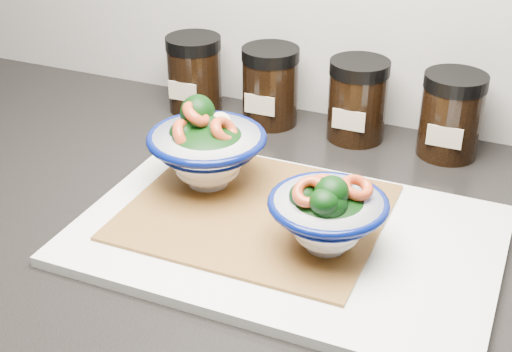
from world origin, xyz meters
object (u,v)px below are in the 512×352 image
at_px(spice_jar_d, 451,115).
at_px(bowl_right, 327,214).
at_px(spice_jar_a, 194,74).
at_px(spice_jar_c, 357,100).
at_px(cutting_board, 287,235).
at_px(bowl_left, 206,149).
at_px(spice_jar_b, 270,86).

bearing_deg(spice_jar_d, bowl_right, -104.12).
relative_size(spice_jar_a, spice_jar_c, 1.00).
bearing_deg(cutting_board, spice_jar_c, 90.77).
bearing_deg(spice_jar_a, bowl_left, -59.24).
bearing_deg(spice_jar_c, cutting_board, -89.23).
distance_m(spice_jar_c, spice_jar_d, 0.13).
distance_m(spice_jar_a, spice_jar_d, 0.38).
relative_size(bowl_right, spice_jar_b, 1.10).
xyz_separation_m(bowl_right, spice_jar_d, (0.07, 0.29, 0.00)).
xyz_separation_m(spice_jar_b, spice_jar_c, (0.13, 0.00, 0.00)).
height_order(spice_jar_b, spice_jar_c, same).
bearing_deg(bowl_right, spice_jar_a, 136.16).
relative_size(bowl_right, spice_jar_a, 1.10).
height_order(bowl_right, spice_jar_d, spice_jar_d).
xyz_separation_m(cutting_board, spice_jar_a, (-0.25, 0.27, 0.05)).
distance_m(bowl_left, bowl_right, 0.19).
bearing_deg(bowl_left, spice_jar_a, 120.76).
bearing_deg(bowl_left, spice_jar_c, 61.06).
height_order(spice_jar_b, spice_jar_d, same).
relative_size(spice_jar_a, spice_jar_d, 1.00).
bearing_deg(spice_jar_b, bowl_left, -87.88).
height_order(bowl_right, spice_jar_c, spice_jar_c).
height_order(bowl_right, spice_jar_a, spice_jar_a).
bearing_deg(bowl_left, spice_jar_d, 41.45).
bearing_deg(spice_jar_a, spice_jar_b, 0.00).
xyz_separation_m(bowl_right, spice_jar_b, (-0.18, 0.29, 0.00)).
relative_size(spice_jar_b, spice_jar_c, 1.00).
height_order(bowl_left, spice_jar_b, bowl_left).
bearing_deg(spice_jar_b, spice_jar_d, 0.00).
distance_m(cutting_board, spice_jar_b, 0.31).
bearing_deg(spice_jar_b, spice_jar_c, 0.00).
xyz_separation_m(cutting_board, spice_jar_c, (-0.00, 0.27, 0.05)).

